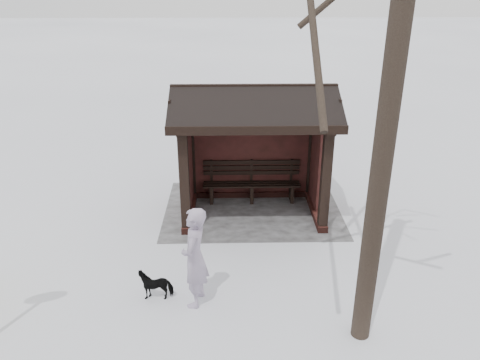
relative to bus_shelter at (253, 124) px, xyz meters
name	(u,v)px	position (x,y,z in m)	size (l,w,h in m)	color
ground	(253,213)	(0.00, 0.16, -2.17)	(120.00, 120.00, 0.00)	white
trampled_patch	(252,209)	(0.00, -0.04, -2.16)	(4.20, 3.20, 0.02)	gray
bus_shelter	(253,124)	(0.00, 0.00, 0.00)	(3.60, 2.40, 3.09)	#3A1A15
pedestrian	(195,258)	(1.13, 3.49, -1.26)	(0.66, 0.43, 1.80)	#AA9AB5
dog	(156,284)	(1.85, 3.31, -1.91)	(0.28, 0.61, 0.52)	black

